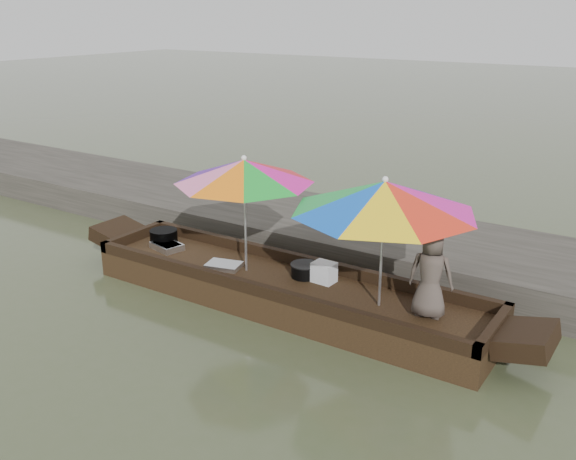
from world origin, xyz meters
The scene contains 11 objects.
water centered at (0.00, 0.00, 0.00)m, with size 80.00×80.00×0.00m, color #414A2D.
dock centered at (0.00, 2.20, 0.25)m, with size 22.00×2.20×0.50m, color #2D2B26.
boat_hull centered at (0.00, 0.00, 0.17)m, with size 5.47×1.20×0.35m, color black.
cooking_pot centered at (-2.23, 0.16, 0.46)m, with size 0.40×0.40×0.21m, color black.
tray_crayfish centered at (-2.03, 0.01, 0.39)m, with size 0.45×0.31×0.09m, color silver.
tray_scallop centered at (-0.91, -0.09, 0.38)m, with size 0.45×0.31×0.06m, color silver.
charcoal_grill centered at (0.16, 0.24, 0.43)m, with size 0.35×0.35×0.16m, color black.
supply_bag centered at (0.46, 0.24, 0.48)m, with size 0.28×0.22×0.26m, color silver.
vendor centered at (1.92, 0.06, 0.87)m, with size 0.51×0.33×1.03m, color #493F38.
umbrella_bow centered at (-0.60, 0.00, 1.12)m, with size 1.79×1.79×1.55m, color #E51499, non-canonical shape.
umbrella_stern centered at (1.34, 0.00, 1.12)m, with size 2.12×2.12×1.55m, color #E5149A, non-canonical shape.
Camera 1 is at (4.18, -6.28, 3.64)m, focal length 40.00 mm.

